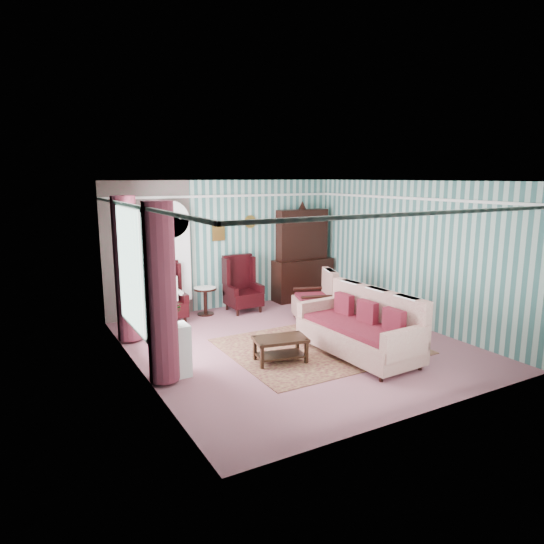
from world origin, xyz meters
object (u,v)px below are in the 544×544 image
dresser_hutch (303,252)px  nest_table (369,302)px  seated_woman (167,295)px  floral_armchair (314,297)px  wingback_right (243,284)px  sofa (358,327)px  wingback_left (167,293)px  coffee_table (280,350)px  round_side_table (205,301)px  bookcase (172,265)px  plant_stand (171,352)px

dresser_hutch → nest_table: 2.11m
seated_woman → floral_armchair: size_ratio=1.16×
wingback_right → sofa: wingback_right is taller
wingback_left → coffee_table: bearing=-72.9°
round_side_table → floral_armchair: size_ratio=0.59×
bookcase → plant_stand: size_ratio=2.80×
seated_woman → wingback_left: bearing=0.0°
plant_stand → floral_armchair: 3.77m
dresser_hutch → round_side_table: (-2.60, -0.12, -0.88)m
nest_table → sofa: (-1.86, -1.88, 0.23)m
plant_stand → sofa: bearing=-12.7°
seated_woman → nest_table: size_ratio=2.19×
round_side_table → nest_table: bearing=-28.2°
nest_table → bookcase: bearing=153.1°
seated_woman → round_side_table: size_ratio=1.97×
nest_table → coffee_table: 3.47m
wingback_left → coffee_table: wingback_left is taller
seated_woman → nest_table: 4.37m
sofa → plant_stand: bearing=74.6°
bookcase → wingback_right: bearing=-14.6°
wingback_left → sofa: (2.21, -3.43, -0.12)m
wingback_right → nest_table: 2.81m
dresser_hutch → plant_stand: 5.31m
wingback_left → plant_stand: (-0.80, -2.75, -0.22)m
bookcase → wingback_right: bookcase is taller
plant_stand → coffee_table: 1.77m
sofa → wingback_right: bearing=5.0°
wingback_left → wingback_right: same height
wingback_left → nest_table: (4.07, -1.55, -0.35)m
dresser_hutch → sofa: size_ratio=1.05×
dresser_hutch → bookcase: bearing=177.9°
nest_table → floral_armchair: (-1.36, 0.16, 0.24)m
floral_armchair → plant_stand: bearing=130.7°
bookcase → floral_armchair: size_ratio=2.20×
sofa → seated_woman: bearing=30.1°
wingback_right → bookcase: bearing=165.4°
dresser_hutch → coffee_table: (-2.57, -3.31, -0.97)m
wingback_right → seated_woman: wingback_right is taller
plant_stand → sofa: size_ratio=0.36×
wingback_left → bookcase: bearing=57.3°
seated_woman → round_side_table: seated_woman is taller
coffee_table → nest_table: bearing=25.4°
nest_table → sofa: bearing=-134.7°
dresser_hutch → round_side_table: dresser_hutch is taller
round_side_table → floral_armchair: (1.81, -1.54, 0.21)m
wingback_right → coffee_table: wingback_right is taller
dresser_hutch → floral_armchair: dresser_hutch is taller
nest_table → wingback_left: bearing=159.2°
wingback_right → nest_table: wingback_right is taller
bookcase → nest_table: (3.82, -1.94, -0.85)m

